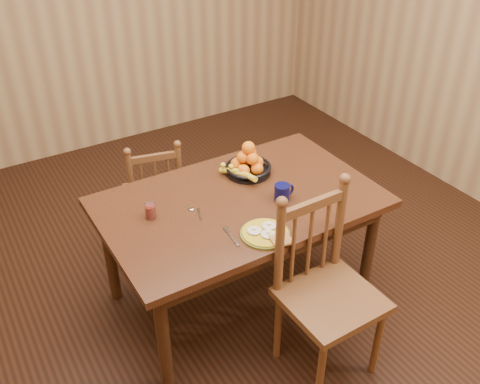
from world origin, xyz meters
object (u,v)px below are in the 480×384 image
coffee_mug (283,192)px  fruit_bowl (248,165)px  chair_near (326,291)px  dining_table (240,211)px  breakfast_plate (266,233)px  chair_far (155,195)px

coffee_mug → fruit_bowl: bearing=92.9°
chair_near → fruit_bowl: bearing=84.5°
chair_near → coffee_mug: bearing=79.7°
dining_table → coffee_mug: coffee_mug is taller
chair_near → fruit_bowl: chair_near is taller
chair_near → breakfast_plate: bearing=118.4°
chair_near → fruit_bowl: size_ratio=3.27×
dining_table → coffee_mug: size_ratio=11.95×
chair_near → coffee_mug: chair_near is taller
chair_far → chair_near: size_ratio=0.82×
dining_table → chair_near: size_ratio=1.51×
dining_table → coffee_mug: (0.21, -0.13, 0.14)m
chair_far → chair_near: (0.35, -1.45, 0.10)m
chair_near → fruit_bowl: (0.07, 0.90, 0.30)m
chair_near → breakfast_plate: size_ratio=3.58×
dining_table → breakfast_plate: 0.38m
breakfast_plate → dining_table: bearing=80.7°
chair_far → coffee_mug: size_ratio=6.45×
chair_far → chair_near: 1.49m
fruit_bowl → coffee_mug: bearing=-87.1°
chair_far → dining_table: bearing=119.6°
dining_table → breakfast_plate: (-0.06, -0.36, 0.10)m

